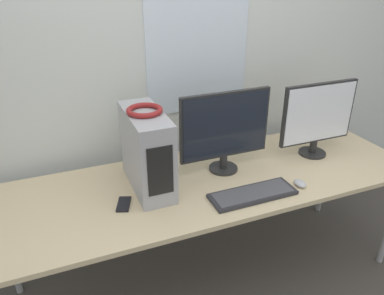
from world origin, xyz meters
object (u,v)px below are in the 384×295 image
at_px(keyboard, 253,194).
at_px(mouse, 300,183).
at_px(monitor_right_near, 318,117).
at_px(monitor_main, 225,129).
at_px(cell_phone, 124,204).
at_px(pc_tower, 147,151).
at_px(headphones, 145,110).

xyz_separation_m(keyboard, mouse, (0.30, -0.01, 0.00)).
bearing_deg(mouse, monitor_right_near, 42.82).
bearing_deg(monitor_main, monitor_right_near, -3.08).
relative_size(monitor_right_near, cell_phone, 3.57).
bearing_deg(mouse, pc_tower, 157.89).
xyz_separation_m(headphones, keyboard, (0.49, -0.31, -0.44)).
height_order(keyboard, mouse, mouse).
xyz_separation_m(monitor_main, mouse, (0.32, -0.33, -0.26)).
distance_m(monitor_main, monitor_right_near, 0.64).
height_order(headphones, keyboard, headphones).
bearing_deg(headphones, cell_phone, -142.48).
relative_size(pc_tower, headphones, 2.52).
distance_m(monitor_main, cell_phone, 0.72).
bearing_deg(headphones, monitor_main, 0.92).
relative_size(headphones, mouse, 2.17).
relative_size(monitor_right_near, mouse, 6.00).
relative_size(pc_tower, mouse, 5.49).
height_order(monitor_main, monitor_right_near, monitor_main).
height_order(headphones, cell_phone, headphones).
distance_m(keyboard, mouse, 0.30).
bearing_deg(monitor_main, pc_tower, -178.98).
bearing_deg(keyboard, cell_phone, 165.06).
distance_m(mouse, cell_phone, 0.99).
xyz_separation_m(monitor_right_near, cell_phone, (-1.29, -0.11, -0.26)).
xyz_separation_m(monitor_main, cell_phone, (-0.65, -0.14, -0.27)).
xyz_separation_m(monitor_right_near, mouse, (-0.32, -0.30, -0.25)).
bearing_deg(mouse, monitor_main, 133.95).
bearing_deg(headphones, keyboard, -32.41).
relative_size(headphones, monitor_right_near, 0.36).
xyz_separation_m(pc_tower, mouse, (0.80, -0.32, -0.21)).
bearing_deg(cell_phone, pc_tower, 57.63).
bearing_deg(monitor_right_near, headphones, 178.62).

